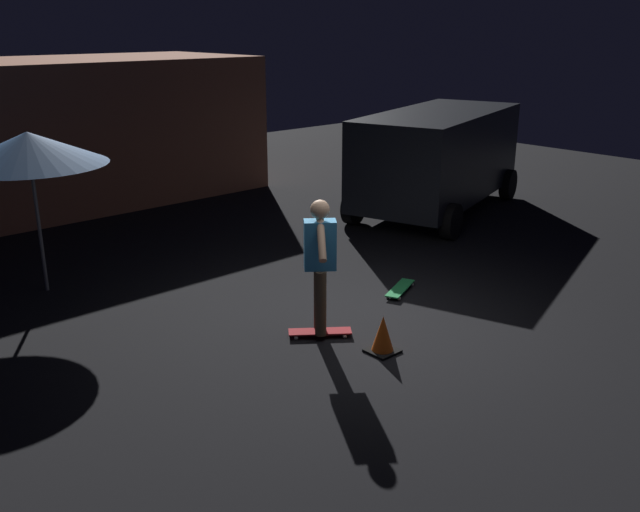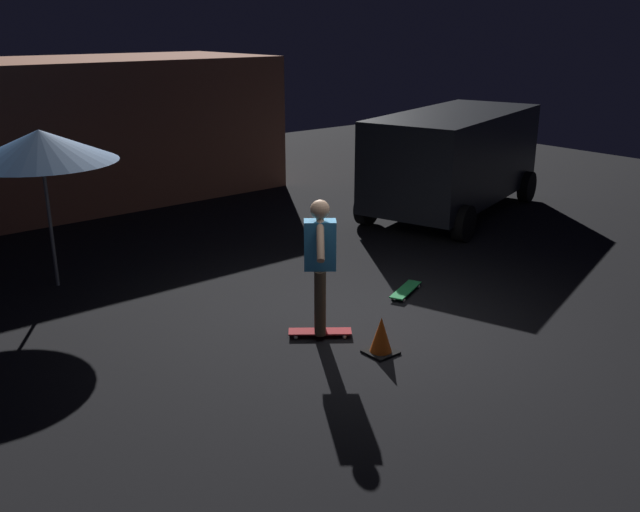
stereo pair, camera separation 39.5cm
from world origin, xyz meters
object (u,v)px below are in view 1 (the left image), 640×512
at_px(parked_van, 438,155).
at_px(skater, 320,257).
at_px(patio_umbrella, 29,148).
at_px(skateboard_ridden, 320,332).
at_px(traffic_cone, 383,336).
at_px(skateboard_spare, 400,288).

bearing_deg(parked_van, skater, -153.69).
xyz_separation_m(patio_umbrella, skateboard_ridden, (1.89, -3.83, -2.02)).
bearing_deg(skateboard_ridden, parked_van, 26.31).
bearing_deg(traffic_cone, skateboard_ridden, 106.81).
bearing_deg(traffic_cone, parked_van, 33.52).
bearing_deg(skater, patio_umbrella, 116.23).
bearing_deg(patio_umbrella, skateboard_ridden, -63.77).
xyz_separation_m(skateboard_spare, traffic_cone, (-1.61, -1.14, 0.16)).
height_order(skateboard_ridden, skater, skater).
bearing_deg(parked_van, skateboard_ridden, -153.69).
relative_size(parked_van, skateboard_spare, 6.22).
relative_size(parked_van, skater, 2.97).
distance_m(patio_umbrella, skater, 4.40).
relative_size(patio_umbrella, traffic_cone, 5.00).
bearing_deg(skater, skateboard_ridden, 165.96).
relative_size(patio_umbrella, skateboard_spare, 2.89).
bearing_deg(skateboard_ridden, skateboard_spare, 9.79).
relative_size(parked_van, traffic_cone, 10.77).
relative_size(skateboard_ridden, skateboard_spare, 0.93).
height_order(parked_van, skater, parked_van).
bearing_deg(skateboard_spare, traffic_cone, -144.60).
bearing_deg(skateboard_ridden, traffic_cone, -73.19).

